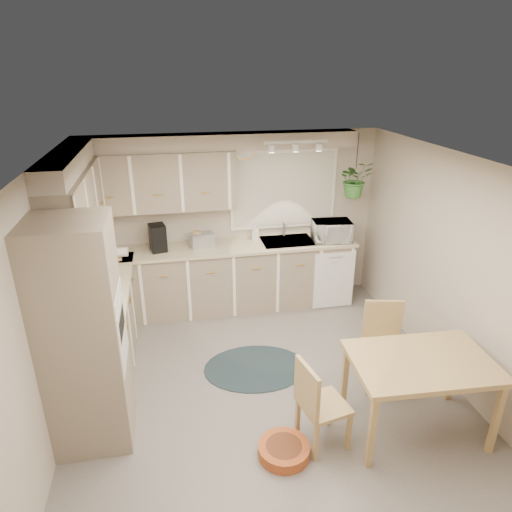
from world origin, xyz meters
name	(u,v)px	position (x,y,z in m)	size (l,w,h in m)	color
floor	(265,385)	(0.00, 0.00, 0.00)	(4.20, 4.20, 0.00)	slate
ceiling	(267,163)	(0.00, 0.00, 2.40)	(4.20, 4.20, 0.00)	silver
wall_back	(234,220)	(0.00, 2.10, 1.20)	(4.00, 0.04, 2.40)	#AC9F8E
wall_front	(346,449)	(0.00, -2.10, 1.20)	(4.00, 0.04, 2.40)	#AC9F8E
wall_left	(49,305)	(-2.00, 0.00, 1.20)	(0.04, 4.20, 2.40)	#AC9F8E
wall_right	(451,269)	(2.00, 0.00, 1.20)	(0.04, 4.20, 2.40)	#AC9F8E
base_cab_left	(105,323)	(-1.70, 0.88, 0.45)	(0.60, 1.85, 0.90)	gray
base_cab_back	(224,278)	(-0.20, 1.80, 0.45)	(3.60, 0.60, 0.90)	gray
counter_left	(100,287)	(-1.69, 0.88, 0.92)	(0.64, 1.89, 0.04)	beige
counter_back	(223,247)	(-0.20, 1.79, 0.92)	(3.64, 0.64, 0.04)	beige
oven_stack	(83,338)	(-1.68, -0.38, 1.05)	(0.65, 0.65, 2.10)	gray
wall_oven_face	(122,334)	(-1.35, -0.38, 1.05)	(0.02, 0.56, 0.58)	silver
upper_cab_left	(77,206)	(-1.82, 1.00, 1.83)	(0.35, 2.00, 0.75)	gray
upper_cab_back	(157,182)	(-1.00, 1.93, 1.83)	(2.00, 0.35, 0.75)	gray
soffit_left	(67,161)	(-1.85, 1.00, 2.30)	(0.30, 2.00, 0.20)	#AC9F8E
soffit_back	(218,141)	(-0.20, 1.95, 2.30)	(3.60, 0.30, 0.20)	#AC9F8E
cooktop	(94,310)	(-1.68, 0.30, 0.94)	(0.52, 0.58, 0.02)	silver
range_hood	(86,268)	(-1.70, 0.30, 1.40)	(0.40, 0.60, 0.14)	silver
window_blinds	(284,190)	(0.70, 2.07, 1.60)	(1.40, 0.02, 1.00)	silver
window_frame	(283,190)	(0.70, 2.08, 1.60)	(1.50, 0.02, 1.10)	white
sink	(287,244)	(0.70, 1.80, 0.90)	(0.70, 0.48, 0.10)	#9B9DA2
dishwasher_front	(334,280)	(1.30, 1.49, 0.42)	(0.58, 0.01, 0.83)	silver
track_light_bar	(296,142)	(0.70, 1.55, 2.33)	(0.80, 0.04, 0.04)	silver
wall_clock	(244,149)	(0.15, 2.07, 2.18)	(0.30, 0.30, 0.03)	gold
dining_table	(416,395)	(1.23, -0.89, 0.39)	(1.25, 0.83, 0.78)	tan
chair_left	(324,403)	(0.34, -0.88, 0.44)	(0.41, 0.41, 0.87)	tan
chair_back	(385,348)	(1.23, -0.22, 0.46)	(0.43, 0.43, 0.91)	tan
braided_rug	(255,368)	(-0.04, 0.31, 0.01)	(1.18, 0.88, 0.01)	black
pet_bed	(284,450)	(-0.04, -0.97, 0.05)	(0.46, 0.46, 0.11)	#AF5C23
microwave	(332,229)	(1.30, 1.70, 1.11)	(0.52, 0.29, 0.35)	silver
soap_bottle	(255,236)	(0.28, 1.95, 0.99)	(0.09, 0.20, 0.09)	silver
hanging_plant	(355,183)	(1.58, 1.70, 1.74)	(0.44, 0.49, 0.38)	#336D2B
coffee_maker	(158,238)	(-1.05, 1.80, 1.12)	(0.20, 0.24, 0.35)	black
toaster	(202,240)	(-0.48, 1.82, 1.04)	(0.31, 0.18, 0.19)	#9B9DA2
knife_block	(198,239)	(-0.53, 1.85, 1.05)	(0.10, 0.10, 0.21)	tan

